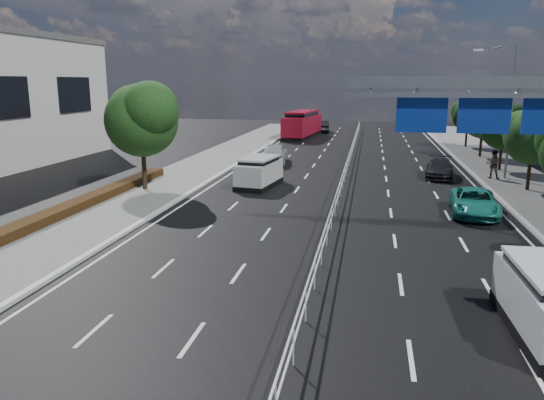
# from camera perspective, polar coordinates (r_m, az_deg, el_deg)

# --- Properties ---
(ground) EXTENTS (160.00, 160.00, 0.00)m
(ground) POSITION_cam_1_polar(r_m,az_deg,el_deg) (13.98, 2.77, -15.72)
(ground) COLOR black
(ground) RESTS_ON ground
(median_fence) EXTENTS (0.05, 85.00, 1.02)m
(median_fence) POSITION_cam_1_polar(r_m,az_deg,el_deg) (35.27, 7.76, 2.55)
(median_fence) COLOR silver
(median_fence) RESTS_ON ground
(overhead_gantry) EXTENTS (10.24, 0.38, 7.45)m
(overhead_gantry) POSITION_cam_1_polar(r_m,az_deg,el_deg) (22.86, 23.81, 9.01)
(overhead_gantry) COLOR gray
(overhead_gantry) RESTS_ON ground
(streetlight_far) EXTENTS (2.78, 2.40, 9.00)m
(streetlight_far) POSITION_cam_1_polar(r_m,az_deg,el_deg) (39.24, 23.97, 9.50)
(streetlight_far) COLOR gray
(streetlight_far) RESTS_ON ground
(near_tree_back) EXTENTS (4.84, 4.51, 6.69)m
(near_tree_back) POSITION_cam_1_polar(r_m,az_deg,el_deg) (33.13, -13.79, 8.79)
(near_tree_back) COLOR black
(near_tree_back) RESTS_ON ground
(far_tree_e) EXTENTS (3.63, 3.38, 5.13)m
(far_tree_e) POSITION_cam_1_polar(r_m,az_deg,el_deg) (35.64, 26.35, 6.39)
(far_tree_e) COLOR black
(far_tree_e) RESTS_ON ground
(far_tree_f) EXTENTS (3.52, 3.28, 5.02)m
(far_tree_f) POSITION_cam_1_polar(r_m,az_deg,el_deg) (42.89, 23.69, 7.39)
(far_tree_f) COLOR black
(far_tree_f) RESTS_ON ground
(far_tree_g) EXTENTS (3.96, 3.69, 5.45)m
(far_tree_g) POSITION_cam_1_polar(r_m,az_deg,el_deg) (50.19, 21.84, 8.47)
(far_tree_g) COLOR black
(far_tree_g) RESTS_ON ground
(far_tree_h) EXTENTS (3.41, 3.18, 4.91)m
(far_tree_h) POSITION_cam_1_polar(r_m,az_deg,el_deg) (57.58, 20.39, 8.67)
(far_tree_h) COLOR black
(far_tree_h) RESTS_ON ground
(white_minivan) EXTENTS (2.50, 4.63, 1.92)m
(white_minivan) POSITION_cam_1_polar(r_m,az_deg,el_deg) (34.09, -1.39, 3.03)
(white_minivan) COLOR black
(white_minivan) RESTS_ON ground
(red_bus) EXTENTS (3.70, 10.92, 3.20)m
(red_bus) POSITION_cam_1_polar(r_m,az_deg,el_deg) (64.28, 3.29, 8.20)
(red_bus) COLOR black
(red_bus) RESTS_ON ground
(near_car_silver) EXTENTS (2.34, 5.06, 1.68)m
(near_car_silver) POSITION_cam_1_polar(r_m,az_deg,el_deg) (43.97, 0.31, 5.07)
(near_car_silver) COLOR #ABADB3
(near_car_silver) RESTS_ON ground
(near_car_dark) EXTENTS (2.18, 4.83, 1.54)m
(near_car_dark) POSITION_cam_1_polar(r_m,az_deg,el_deg) (71.52, 5.44, 7.89)
(near_car_dark) COLOR black
(near_car_dark) RESTS_ON ground
(parked_car_teal) EXTENTS (2.57, 4.92, 1.32)m
(parked_car_teal) POSITION_cam_1_polar(r_m,az_deg,el_deg) (28.69, 20.91, -0.22)
(parked_car_teal) COLOR #1A786F
(parked_car_teal) RESTS_ON ground
(parked_car_dark) EXTENTS (2.42, 4.74, 1.32)m
(parked_car_dark) POSITION_cam_1_polar(r_m,az_deg,el_deg) (39.16, 17.61, 3.28)
(parked_car_dark) COLOR black
(parked_car_dark) RESTS_ON ground
(pedestrian_b) EXTENTS (1.12, 0.97, 1.95)m
(pedestrian_b) POSITION_cam_1_polar(r_m,az_deg,el_deg) (39.23, 22.70, 3.58)
(pedestrian_b) COLOR gray
(pedestrian_b) RESTS_ON sidewalk_far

